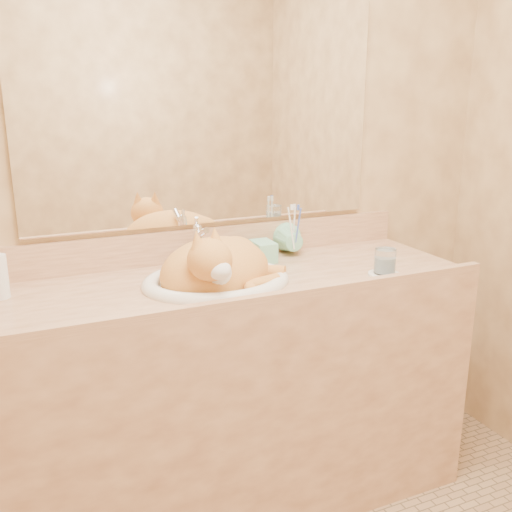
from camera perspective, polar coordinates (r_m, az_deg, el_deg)
name	(u,v)px	position (r m, az deg, el deg)	size (l,w,h in m)	color
wall_back	(206,151)	(2.08, -5.02, 10.46)	(2.40, 0.02, 2.50)	#997045
vanity_counter	(237,393)	(2.08, -1.90, -13.49)	(1.60, 0.55, 0.85)	#9A6445
mirror	(206,110)	(2.06, -5.00, 14.31)	(1.30, 0.02, 0.80)	white
sink_basin	(216,261)	(1.84, -4.01, -0.52)	(0.48, 0.40, 0.15)	white
faucet	(198,245)	(2.01, -5.82, 1.11)	(0.04, 0.12, 0.17)	white
cat	(217,265)	(1.84, -3.94, -0.89)	(0.40, 0.32, 0.22)	#C7762E
soap_dispenser	(269,243)	(2.04, 1.34, 1.34)	(0.07, 0.08, 0.17)	#7EC9A3
toothbrush_cup	(294,244)	(2.14, 3.87, 1.20)	(0.11, 0.11, 0.11)	#7EC9A3
toothbrushes	(295,226)	(2.12, 3.90, 3.02)	(0.03, 0.03, 0.21)	white
saucer	(384,275)	(1.98, 12.70, -1.82)	(0.11, 0.11, 0.01)	white
water_glass	(385,261)	(1.97, 12.78, -0.51)	(0.07, 0.07, 0.08)	white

